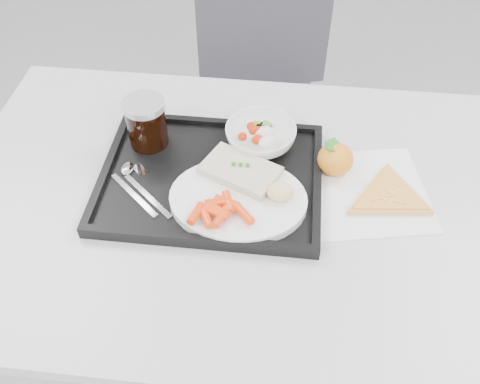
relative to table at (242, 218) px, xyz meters
name	(u,v)px	position (x,y,z in m)	size (l,w,h in m)	color
table	(242,218)	(0.00, 0.00, 0.00)	(1.20, 0.80, 0.75)	silver
chair	(259,86)	(-0.02, 0.67, -0.15)	(0.51, 0.51, 0.93)	#3B3A42
tray	(211,179)	(-0.07, 0.04, 0.08)	(0.45, 0.35, 0.03)	black
dinner_plate	(238,200)	(-0.01, -0.03, 0.09)	(0.27, 0.27, 0.02)	white
fish_fillet	(240,171)	(-0.01, 0.03, 0.11)	(0.17, 0.15, 0.03)	beige
bread_roll	(280,192)	(0.07, -0.02, 0.12)	(0.06, 0.05, 0.03)	tan
salad_bowl	(261,136)	(0.02, 0.14, 0.11)	(0.15, 0.15, 0.05)	white
cola_glass	(146,122)	(-0.22, 0.13, 0.14)	(0.09, 0.09, 0.11)	black
cutlery	(136,184)	(-0.22, 0.00, 0.08)	(0.15, 0.15, 0.01)	silver
napkin	(364,192)	(0.24, 0.04, 0.07)	(0.29, 0.28, 0.00)	white
tangerine	(335,159)	(0.18, 0.09, 0.10)	(0.09, 0.09, 0.07)	#EC6300
pizza_slice	(389,196)	(0.29, 0.03, 0.08)	(0.28, 0.28, 0.02)	#D9B470
carrot_pile	(219,210)	(-0.03, -0.08, 0.11)	(0.13, 0.09, 0.02)	#F13E0C
salad_contents	(261,135)	(0.02, 0.14, 0.12)	(0.08, 0.08, 0.02)	#AC2606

